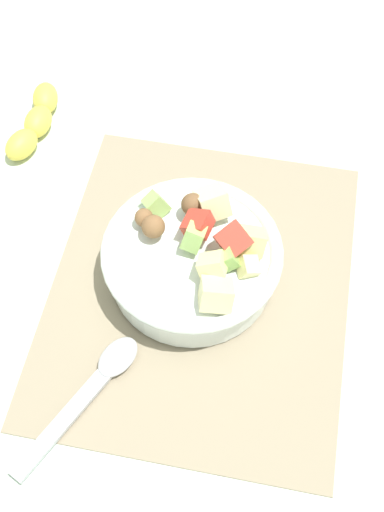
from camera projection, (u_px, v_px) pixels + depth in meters
The scene contains 5 objects.
ground_plane at pixel (200, 288), 0.83m from camera, with size 2.40×2.40×0.00m, color silver.
placemat at pixel (200, 287), 0.83m from camera, with size 0.44×0.36×0.01m, color gray.
salad_bowl at pixel (193, 258), 0.80m from camera, with size 0.22×0.22×0.10m.
serving_spoon at pixel (97, 382), 0.75m from camera, with size 0.19×0.11×0.01m.
banana_whole at pixel (35, 121), 0.95m from camera, with size 0.15×0.06×0.04m.
Camera 1 is at (0.40, 0.07, 0.72)m, focal length 47.04 mm.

